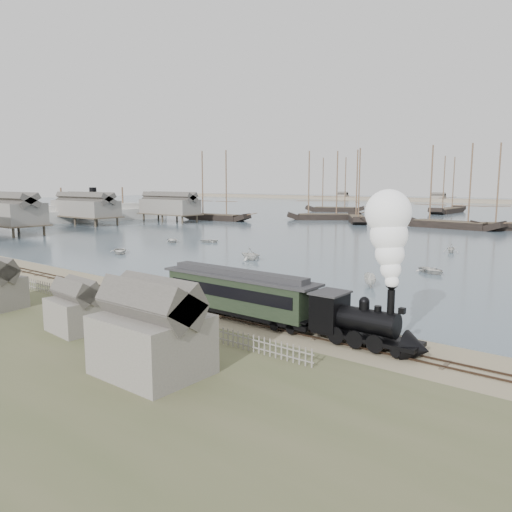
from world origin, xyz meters
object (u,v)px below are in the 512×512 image
Objects in this scene: locomotive at (380,281)px; beached_dinghy at (163,288)px; steamship at (94,204)px; passenger_coach at (238,292)px.

beached_dinghy is at bearing 173.42° from locomotive.
passenger_coach is at bearing -108.68° from steamship.
locomotive reaches higher than steamship.
steamship is at bearing 85.58° from beached_dinghy.
beached_dinghy is at bearing -110.59° from steamship.
locomotive reaches higher than beached_dinghy.
steamship is at bearing 152.26° from passenger_coach.
steamship is (-85.80, 48.85, 4.36)m from beached_dinghy.
locomotive is 122.02m from steamship.
passenger_coach is 12.94m from beached_dinghy.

